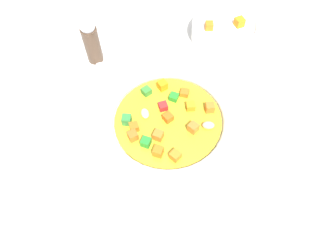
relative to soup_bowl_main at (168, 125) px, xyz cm
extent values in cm
cube|color=silver|center=(0.00, -0.01, -3.55)|extent=(140.00, 140.00, 2.00)
cylinder|color=white|center=(0.00, -0.01, -0.78)|extent=(19.04, 19.04, 3.54)
torus|color=white|center=(0.00, -0.01, 1.44)|extent=(19.39, 19.39, 1.49)
cylinder|color=gold|center=(0.00, -0.01, 1.19)|extent=(16.08, 16.08, 0.40)
cube|color=orange|center=(4.11, 4.26, 2.06)|extent=(1.80, 1.80, 1.35)
cube|color=#258E2D|center=(2.05, 4.80, 1.99)|extent=(1.42, 1.42, 1.20)
cube|color=red|center=(1.20, -1.85, 1.89)|extent=(1.75, 1.75, 1.01)
cube|color=orange|center=(-2.44, 5.92, 2.01)|extent=(1.73, 1.73, 1.24)
cube|color=orange|center=(-1.47, -5.19, 1.84)|extent=(1.30, 1.30, 0.89)
cube|color=orange|center=(-2.85, -2.80, 1.94)|extent=(1.63, 1.63, 1.09)
ellipsoid|color=beige|center=(3.53, 0.08, 1.81)|extent=(1.83, 2.11, 0.83)
cube|color=#388933|center=(4.42, -4.05, 1.94)|extent=(1.78, 1.78, 1.09)
cube|color=orange|center=(2.23, -5.64, 2.10)|extent=(1.80, 1.80, 1.43)
cube|color=orange|center=(4.39, 2.72, 1.93)|extent=(1.75, 1.75, 1.09)
cube|color=orange|center=(0.63, 3.36, 2.05)|extent=(1.48, 1.48, 1.32)
cube|color=#30843A|center=(5.75, 1.89, 2.11)|extent=(1.47, 1.47, 1.43)
cube|color=orange|center=(-3.98, 0.99, 2.10)|extent=(1.73, 1.73, 1.43)
cube|color=orange|center=(-0.03, 5.88, 2.06)|extent=(1.38, 1.38, 1.35)
cube|color=orange|center=(-5.75, -3.11, 2.08)|extent=(1.59, 1.59, 1.38)
ellipsoid|color=beige|center=(-6.02, -0.40, 1.96)|extent=(1.95, 1.44, 1.14)
cube|color=orange|center=(0.12, 0.14, 1.95)|extent=(1.79, 1.79, 1.11)
cube|color=green|center=(0.09, -3.98, 1.86)|extent=(1.47, 1.47, 0.94)
cylinder|color=silver|center=(16.26, -9.80, -2.16)|extent=(2.50, 12.85, 0.78)
ellipsoid|color=silver|center=(18.03, 3.31, -2.04)|extent=(2.57, 3.95, 1.02)
cylinder|color=white|center=(-5.71, -23.77, -0.93)|extent=(12.85, 12.85, 3.23)
torus|color=white|center=(-5.71, -23.77, 0.94)|extent=(12.98, 12.98, 1.03)
cube|color=orange|center=(-2.66, -22.04, 1.39)|extent=(1.71, 1.71, 1.41)
cube|color=orange|center=(-8.00, -24.26, 1.47)|extent=(2.20, 2.20, 1.57)
cylinder|color=#4C3828|center=(16.88, -12.73, 0.98)|extent=(2.90, 2.90, 7.05)
sphere|color=silver|center=(16.88, -12.73, 5.16)|extent=(2.61, 2.61, 2.61)
camera|label=1|loc=(-5.85, 24.79, 39.81)|focal=33.08mm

